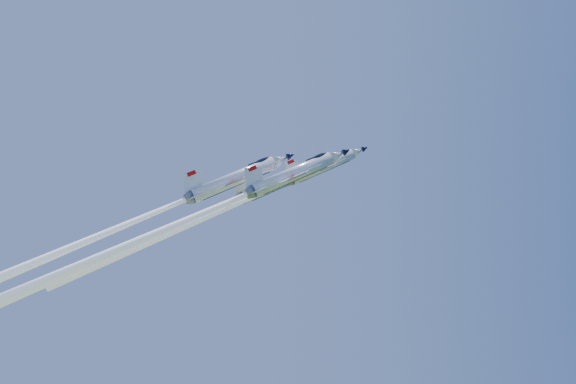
{
  "coord_description": "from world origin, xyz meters",
  "views": [
    {
      "loc": [
        -4.06,
        -95.06,
        80.14
      ],
      "look_at": [
        0.0,
        0.0,
        93.45
      ],
      "focal_mm": 40.0,
      "sensor_mm": 36.0,
      "label": 1
    }
  ],
  "objects_px": {
    "jet_left": "(141,242)",
    "jet_slot": "(86,241)",
    "jet_right": "(153,234)",
    "jet_lead": "(228,208)"
  },
  "relations": [
    {
      "from": "jet_left",
      "to": "jet_slot",
      "type": "relative_size",
      "value": 0.99
    },
    {
      "from": "jet_right",
      "to": "jet_slot",
      "type": "bearing_deg",
      "value": -128.46
    },
    {
      "from": "jet_lead",
      "to": "jet_left",
      "type": "distance_m",
      "value": 13.63
    },
    {
      "from": "jet_right",
      "to": "jet_left",
      "type": "bearing_deg",
      "value": -175.19
    },
    {
      "from": "jet_left",
      "to": "jet_right",
      "type": "xyz_separation_m",
      "value": [
        3.29,
        -9.32,
        0.4
      ]
    },
    {
      "from": "jet_left",
      "to": "jet_slot",
      "type": "height_order",
      "value": "jet_left"
    },
    {
      "from": "jet_lead",
      "to": "jet_slot",
      "type": "xyz_separation_m",
      "value": [
        -19.28,
        -3.73,
        -5.23
      ]
    },
    {
      "from": "jet_lead",
      "to": "jet_right",
      "type": "bearing_deg",
      "value": -63.71
    },
    {
      "from": "jet_lead",
      "to": "jet_slot",
      "type": "bearing_deg",
      "value": -93.69
    },
    {
      "from": "jet_left",
      "to": "jet_lead",
      "type": "bearing_deg",
      "value": 69.9
    }
  ]
}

